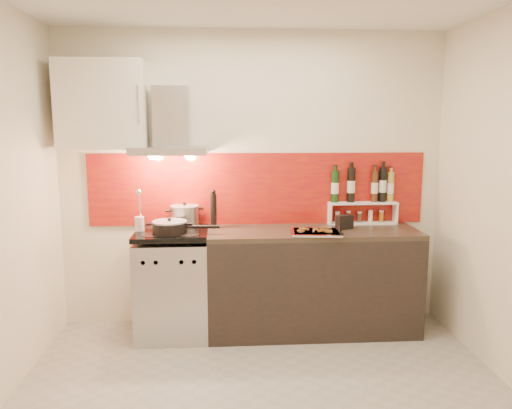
{
  "coord_description": "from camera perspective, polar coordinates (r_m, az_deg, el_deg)",
  "views": [
    {
      "loc": [
        -0.27,
        -3.03,
        1.81
      ],
      "look_at": [
        0.0,
        0.95,
        1.15
      ],
      "focal_mm": 35.0,
      "sensor_mm": 36.0,
      "label": 1
    }
  ],
  "objects": [
    {
      "name": "utensil_jar",
      "position": [
        4.27,
        -13.18,
        -1.63
      ],
      "size": [
        0.08,
        0.12,
        0.37
      ],
      "color": "silver",
      "rests_on": "range_stove"
    },
    {
      "name": "pepper_mill",
      "position": [
        4.32,
        -4.88,
        -0.57
      ],
      "size": [
        0.05,
        0.05,
        0.34
      ],
      "color": "black",
      "rests_on": "counter"
    },
    {
      "name": "caddy_box",
      "position": [
        4.35,
        10.08,
        -2.02
      ],
      "size": [
        0.16,
        0.12,
        0.13
      ],
      "primitive_type": "cube",
      "rotation": [
        0.0,
        0.0,
        0.42
      ],
      "color": "black",
      "rests_on": "counter"
    },
    {
      "name": "range_hood",
      "position": [
        4.29,
        -9.74,
        8.36
      ],
      "size": [
        0.62,
        0.5,
        0.61
      ],
      "color": "#B7B7BA",
      "rests_on": "back_wall"
    },
    {
      "name": "back_wall",
      "position": [
        4.47,
        -0.39,
        2.84
      ],
      "size": [
        3.4,
        0.02,
        2.6
      ],
      "primitive_type": "cube",
      "color": "silver",
      "rests_on": "ground"
    },
    {
      "name": "backsplash",
      "position": [
        4.47,
        0.26,
        1.8
      ],
      "size": [
        3.0,
        0.02,
        0.64
      ],
      "primitive_type": "cube",
      "color": "maroon",
      "rests_on": "back_wall"
    },
    {
      "name": "baking_tray",
      "position": [
        4.14,
        6.88,
        -3.14
      ],
      "size": [
        0.46,
        0.37,
        0.03
      ],
      "color": "silver",
      "rests_on": "counter"
    },
    {
      "name": "counter",
      "position": [
        4.41,
        6.43,
        -8.61
      ],
      "size": [
        1.8,
        0.6,
        0.9
      ],
      "color": "black",
      "rests_on": "ground"
    },
    {
      "name": "stock_pot",
      "position": [
        4.41,
        -8.13,
        -1.27
      ],
      "size": [
        0.25,
        0.25,
        0.22
      ],
      "color": "#B7B7BA",
      "rests_on": "range_stove"
    },
    {
      "name": "upper_cabinet",
      "position": [
        4.37,
        -17.15,
        10.82
      ],
      "size": [
        0.7,
        0.35,
        0.72
      ],
      "primitive_type": "cube",
      "color": "white",
      "rests_on": "back_wall"
    },
    {
      "name": "floor",
      "position": [
        3.54,
        1.11,
        -21.37
      ],
      "size": [
        3.4,
        3.4,
        0.0
      ],
      "primitive_type": "plane",
      "color": "#9E9991",
      "rests_on": "ground"
    },
    {
      "name": "range_stove",
      "position": [
        4.37,
        -9.45,
        -9.01
      ],
      "size": [
        0.6,
        0.6,
        0.91
      ],
      "color": "#B7B7BA",
      "rests_on": "ground"
    },
    {
      "name": "step_shelf",
      "position": [
        4.6,
        12.17,
        0.75
      ],
      "size": [
        0.62,
        0.17,
        0.51
      ],
      "color": "white",
      "rests_on": "counter"
    },
    {
      "name": "saute_pan",
      "position": [
        4.15,
        -9.75,
        -2.54
      ],
      "size": [
        0.55,
        0.29,
        0.13
      ],
      "color": "black",
      "rests_on": "range_stove"
    }
  ]
}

